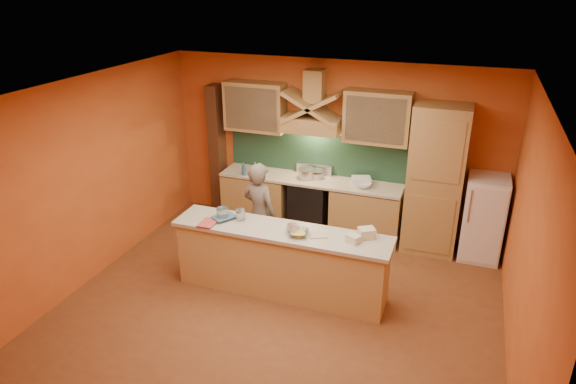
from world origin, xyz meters
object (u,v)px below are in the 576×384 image
(stove, at_px, (310,205))
(fridge, at_px, (483,218))
(mixing_bowl, at_px, (298,233))
(kitchen_scale, at_px, (292,229))
(person, at_px, (260,214))

(stove, height_order, fridge, fridge)
(mixing_bowl, bearing_deg, kitchen_scale, 158.09)
(person, height_order, mixing_bowl, person)
(fridge, xyz_separation_m, kitchen_scale, (-2.33, -1.94, 0.35))
(fridge, xyz_separation_m, person, (-3.07, -1.25, 0.13))
(stove, xyz_separation_m, person, (-0.37, -1.25, 0.33))
(fridge, relative_size, mixing_bowl, 4.90)
(kitchen_scale, height_order, mixing_bowl, kitchen_scale)
(stove, relative_size, person, 0.57)
(person, bearing_deg, stove, -88.14)
(stove, xyz_separation_m, kitchen_scale, (0.37, -1.94, 0.55))
(stove, xyz_separation_m, mixing_bowl, (0.46, -1.98, 0.53))
(fridge, bearing_deg, kitchen_scale, -140.21)
(person, bearing_deg, fridge, -139.50)
(fridge, distance_m, person, 3.32)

